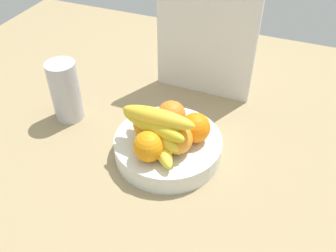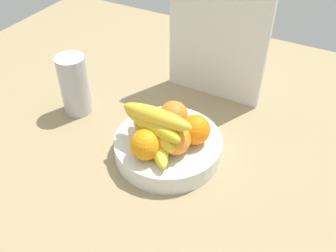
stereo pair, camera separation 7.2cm
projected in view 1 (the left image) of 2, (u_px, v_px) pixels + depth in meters
The scene contains 10 objects.
ground_plane at pixel (177, 154), 93.04cm from camera, with size 180.00×140.00×3.00cm, color #9C875F.
fruit_bowl at pixel (168, 146), 89.32cm from camera, with size 25.79×25.79×4.93cm, color white.
orange_front_left at pixel (195, 129), 85.17cm from camera, with size 7.04×7.04×7.04cm, color orange.
orange_front_right at pixel (171, 115), 89.03cm from camera, with size 7.04×7.04×7.04cm, color orange.
orange_center at pixel (148, 124), 86.40cm from camera, with size 7.04×7.04×7.04cm, color orange.
orange_back_left at pixel (149, 146), 80.68cm from camera, with size 7.04×7.04×7.04cm, color orange.
orange_back_right at pixel (177, 139), 82.47cm from camera, with size 7.04×7.04×7.04cm, color orange.
banana_bunch at pixel (156, 129), 82.37cm from camera, with size 18.34×16.00×10.60cm.
cutting_board at pixel (206, 35), 100.18cm from camera, with size 28.00×1.80×36.00cm, color silver.
thermos_tumbler at pixel (65, 91), 96.85cm from camera, with size 7.71×7.71×16.67cm, color #BBBAC4.
Camera 1 is at (22.58, -62.68, 63.87)cm, focal length 39.62 mm.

